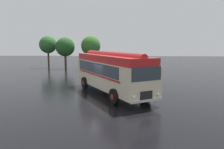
{
  "coord_description": "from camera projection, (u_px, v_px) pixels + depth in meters",
  "views": [
    {
      "loc": [
        1.41,
        -17.33,
        4.08
      ],
      "look_at": [
        0.29,
        2.01,
        1.4
      ],
      "focal_mm": 35.0,
      "sensor_mm": 36.0,
      "label": 1
    }
  ],
  "objects": [
    {
      "name": "car_near_left",
      "position": [
        93.0,
        67.0,
        31.52
      ],
      "size": [
        2.02,
        4.23,
        1.66
      ],
      "color": "navy",
      "rests_on": "ground"
    },
    {
      "name": "ground_plane",
      "position": [
        107.0,
        95.0,
        17.78
      ],
      "size": [
        120.0,
        120.0,
        0.0
      ],
      "primitive_type": "plane",
      "color": "black"
    },
    {
      "name": "vintage_bus",
      "position": [
        111.0,
        71.0,
        17.99
      ],
      "size": [
        7.15,
        9.96,
        3.49
      ],
      "color": "beige",
      "rests_on": "ground"
    },
    {
      "name": "car_mid_left",
      "position": [
        110.0,
        68.0,
        30.48
      ],
      "size": [
        2.07,
        4.26,
        1.66
      ],
      "color": "#4C5156",
      "rests_on": "ground"
    },
    {
      "name": "tree_far_left",
      "position": [
        48.0,
        45.0,
        38.06
      ],
      "size": [
        3.02,
        3.02,
        5.56
      ],
      "color": "#4C3823",
      "rests_on": "ground"
    },
    {
      "name": "tree_left_of_centre",
      "position": [
        65.0,
        47.0,
        36.6
      ],
      "size": [
        3.18,
        3.18,
        5.25
      ],
      "color": "#4C3823",
      "rests_on": "ground"
    },
    {
      "name": "tree_centre",
      "position": [
        91.0,
        46.0,
        36.27
      ],
      "size": [
        3.23,
        3.23,
        5.47
      ],
      "color": "#4C3823",
      "rests_on": "ground"
    }
  ]
}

